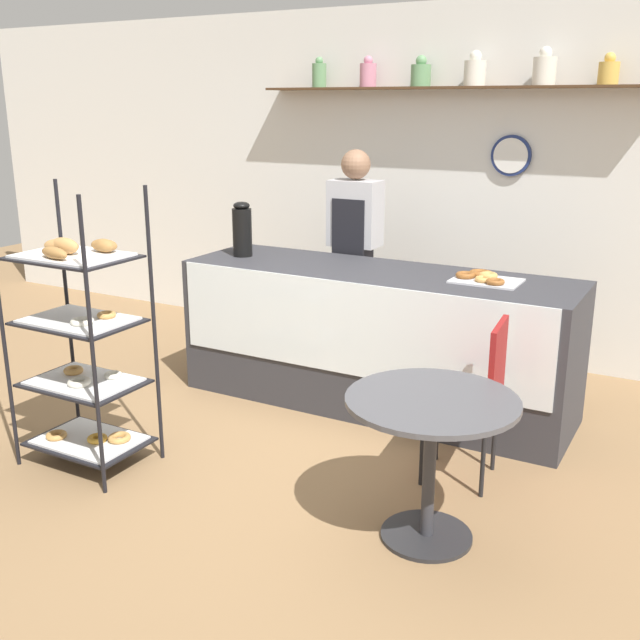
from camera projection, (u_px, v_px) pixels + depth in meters
name	position (u px, v px, depth m)	size (l,w,h in m)	color
ground_plane	(284.00, 475.00, 4.12)	(14.00, 14.00, 0.00)	olive
back_wall	(451.00, 182.00, 5.86)	(10.00, 0.30, 2.70)	white
display_counter	(375.00, 338.00, 4.97)	(2.61, 0.77, 0.93)	#333338
pastry_rack	(81.00, 338.00, 4.08)	(0.68, 0.48, 1.56)	black
person_worker	(355.00, 252.00, 5.49)	(0.36, 0.23, 1.65)	#282833
cafe_table	(431.00, 433.00, 3.38)	(0.79, 0.79, 0.71)	#262628
cafe_chair	(478.00, 384.00, 3.92)	(0.42, 0.42, 0.90)	black
coffee_carafe	(242.00, 230.00, 5.25)	(0.14, 0.14, 0.38)	black
donut_tray_counter	(483.00, 278.00, 4.56)	(0.41, 0.30, 0.05)	silver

